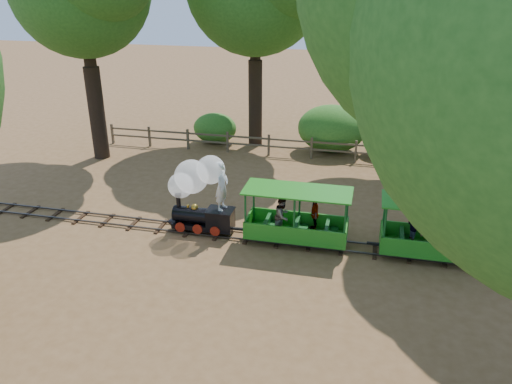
% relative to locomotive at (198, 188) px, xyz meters
% --- Properties ---
extents(ground, '(90.00, 90.00, 0.00)m').
position_rel_locomotive_xyz_m(ground, '(1.64, -0.08, -1.52)').
color(ground, '#8A603B').
rests_on(ground, ground).
extents(track, '(22.00, 1.00, 0.10)m').
position_rel_locomotive_xyz_m(track, '(1.64, -0.08, -1.45)').
color(track, '#3F3D3A').
rests_on(track, ground).
extents(locomotive, '(2.32, 1.09, 2.67)m').
position_rel_locomotive_xyz_m(locomotive, '(0.00, 0.00, 0.00)').
color(locomotive, black).
rests_on(locomotive, ground).
extents(carriage_front, '(3.28, 1.37, 1.71)m').
position_rel_locomotive_xyz_m(carriage_front, '(3.17, -0.07, -0.76)').
color(carriage_front, '#23841C').
rests_on(carriage_front, track).
extents(carriage_rear, '(3.28, 1.35, 1.71)m').
position_rel_locomotive_xyz_m(carriage_rear, '(7.35, -0.06, -0.75)').
color(carriage_rear, '#23841C').
rests_on(carriage_rear, track).
extents(fence, '(18.10, 0.10, 1.00)m').
position_rel_locomotive_xyz_m(fence, '(1.64, 7.92, -0.94)').
color(fence, brown).
rests_on(fence, ground).
extents(shrub_west, '(2.18, 1.68, 1.51)m').
position_rel_locomotive_xyz_m(shrub_west, '(-2.40, 9.22, -0.77)').
color(shrub_west, '#2D6B1E').
rests_on(shrub_west, ground).
extents(shrub_mid_w, '(3.23, 2.48, 2.23)m').
position_rel_locomotive_xyz_m(shrub_mid_w, '(3.40, 9.22, -0.40)').
color(shrub_mid_w, '#2D6B1E').
rests_on(shrub_mid_w, ground).
extents(shrub_mid_e, '(2.17, 1.67, 1.51)m').
position_rel_locomotive_xyz_m(shrub_mid_e, '(6.00, 9.22, -0.77)').
color(shrub_mid_e, '#2D6B1E').
rests_on(shrub_mid_e, ground).
extents(shrub_east, '(2.34, 1.80, 1.62)m').
position_rel_locomotive_xyz_m(shrub_east, '(8.19, 9.22, -0.71)').
color(shrub_east, '#2D6B1E').
rests_on(shrub_east, ground).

